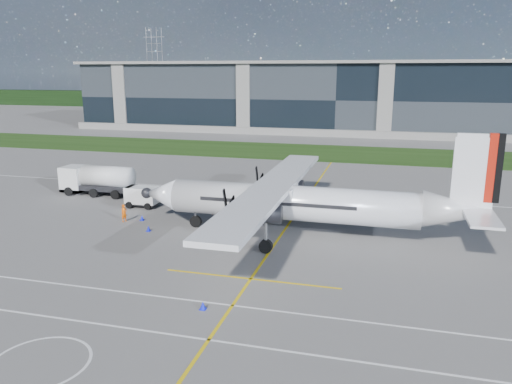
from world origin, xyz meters
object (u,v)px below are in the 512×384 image
(fuel_tanker_truck, at_px, (93,180))
(safety_cone_portwing, at_px, (203,305))
(safety_cone_stbdwing, at_px, (302,191))
(pylon_west, at_px, (155,67))
(safety_cone_nose_port, at_px, (148,228))
(safety_cone_fwd, at_px, (142,218))
(ground_crew_person, at_px, (124,212))
(baggage_tug, at_px, (142,197))
(turboprop_aircraft, at_px, (305,183))

(fuel_tanker_truck, distance_m, safety_cone_portwing, 31.56)
(safety_cone_stbdwing, height_order, safety_cone_portwing, same)
(pylon_west, xyz_separation_m, safety_cone_nose_port, (71.74, -148.51, -14.75))
(safety_cone_fwd, bearing_deg, safety_cone_portwing, -52.07)
(pylon_west, bearing_deg, ground_crew_person, -65.00)
(fuel_tanker_truck, relative_size, baggage_tug, 2.58)
(fuel_tanker_truck, distance_m, safety_cone_nose_port, 15.96)
(safety_cone_nose_port, height_order, safety_cone_stbdwing, same)
(pylon_west, bearing_deg, safety_cone_nose_port, -64.22)
(safety_cone_nose_port, bearing_deg, safety_cone_fwd, 126.65)
(ground_crew_person, distance_m, safety_cone_portwing, 19.54)
(fuel_tanker_truck, bearing_deg, ground_crew_person, -44.59)
(safety_cone_fwd, height_order, safety_cone_portwing, same)
(turboprop_aircraft, height_order, ground_crew_person, turboprop_aircraft)
(ground_crew_person, bearing_deg, safety_cone_nose_port, -99.50)
(safety_cone_stbdwing, height_order, safety_cone_fwd, same)
(fuel_tanker_truck, xyz_separation_m, ground_crew_person, (8.55, -8.43, -0.73))
(pylon_west, relative_size, baggage_tug, 8.78)
(fuel_tanker_truck, bearing_deg, safety_cone_portwing, -46.39)
(ground_crew_person, height_order, safety_cone_nose_port, ground_crew_person)
(safety_cone_fwd, bearing_deg, ground_crew_person, -151.35)
(safety_cone_portwing, bearing_deg, safety_cone_stbdwing, 88.83)
(pylon_west, relative_size, safety_cone_portwing, 60.00)
(turboprop_aircraft, relative_size, fuel_tanker_truck, 3.43)
(pylon_west, distance_m, safety_cone_fwd, 162.22)
(safety_cone_portwing, bearing_deg, safety_cone_nose_port, 128.21)
(safety_cone_nose_port, relative_size, safety_cone_fwd, 1.00)
(turboprop_aircraft, distance_m, fuel_tanker_truck, 26.64)
(fuel_tanker_truck, relative_size, safety_cone_stbdwing, 17.60)
(turboprop_aircraft, height_order, fuel_tanker_truck, turboprop_aircraft)
(pylon_west, bearing_deg, safety_cone_fwd, -64.45)
(fuel_tanker_truck, height_order, ground_crew_person, fuel_tanker_truck)
(baggage_tug, relative_size, safety_cone_stbdwing, 6.83)
(ground_crew_person, distance_m, safety_cone_nose_port, 4.04)
(baggage_tug, distance_m, safety_cone_portwing, 24.08)
(turboprop_aircraft, relative_size, safety_cone_nose_port, 60.33)
(safety_cone_fwd, bearing_deg, baggage_tug, 116.78)
(pylon_west, relative_size, safety_cone_fwd, 60.00)
(ground_crew_person, height_order, safety_cone_fwd, ground_crew_person)
(pylon_west, height_order, fuel_tanker_truck, pylon_west)
(ground_crew_person, bearing_deg, safety_cone_portwing, -116.74)
(baggage_tug, xyz_separation_m, ground_crew_person, (0.84, -5.16, -0.10))
(safety_cone_nose_port, relative_size, safety_cone_portwing, 1.00)
(safety_cone_fwd, relative_size, safety_cone_portwing, 1.00)
(pylon_west, bearing_deg, turboprop_aircraft, -59.87)
(safety_cone_stbdwing, distance_m, safety_cone_fwd, 18.95)
(ground_crew_person, bearing_deg, safety_cone_fwd, -40.59)
(safety_cone_stbdwing, xyz_separation_m, safety_cone_fwd, (-12.41, -14.32, 0.00))
(pylon_west, height_order, ground_crew_person, pylon_west)
(safety_cone_portwing, bearing_deg, baggage_tug, 125.66)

